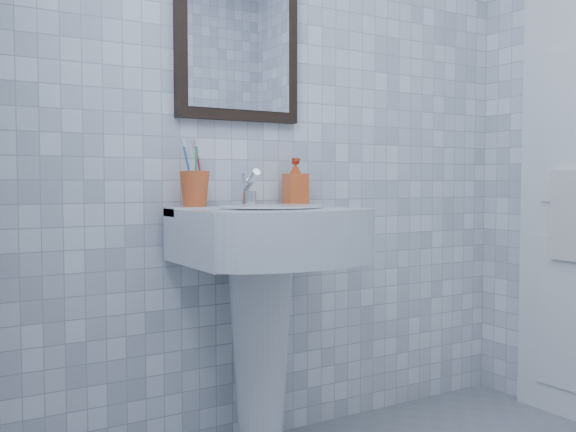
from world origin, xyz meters
TOP-DOWN VIEW (x-y plane):
  - wall_back at (0.00, 1.20)m, footprint 2.20×0.02m
  - wall_left at (-1.10, 0.00)m, footprint 0.02×2.40m
  - washbasin at (-0.25, 0.99)m, footprint 0.60×0.44m
  - faucet at (-0.25, 1.10)m, footprint 0.05×0.12m
  - toothbrush_cup at (-0.46, 1.11)m, footprint 0.12×0.12m
  - soap_dispenser at (-0.04, 1.12)m, footprint 0.09×0.09m
  - wall_mirror at (-0.25, 1.18)m, footprint 0.50×0.04m
  - towel_ring at (1.06, 0.69)m, footprint 0.01×0.18m
  - hand_towel at (1.04, 0.69)m, footprint 0.03×0.16m

SIDE VIEW (x-z plane):
  - washbasin at x=-0.25m, z-range 0.16..1.09m
  - hand_towel at x=1.04m, z-range 0.68..1.06m
  - faucet at x=-0.25m, z-range 0.91..1.04m
  - toothbrush_cup at x=-0.46m, z-range 0.92..1.05m
  - soap_dispenser at x=-0.04m, z-range 0.92..1.10m
  - towel_ring at x=1.06m, z-range 0.96..1.14m
  - wall_back at x=0.00m, z-range 0.00..2.50m
  - wall_left at x=-1.10m, z-range 0.00..2.50m
  - wall_mirror at x=-0.25m, z-range 1.24..1.86m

